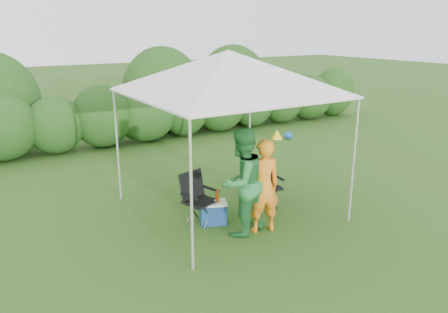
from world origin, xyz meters
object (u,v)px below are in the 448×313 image
chair_left (197,194)px  chair_right (264,181)px  man (263,186)px  cooler (213,212)px  canopy (228,72)px  woman (242,182)px

chair_left → chair_right: bearing=-15.9°
man → cooler: bearing=-39.1°
canopy → chair_left: bearing=-167.0°
chair_right → woman: 1.28m
chair_left → woman: bearing=-76.8°
man → cooler: size_ratio=2.83×
chair_right → man: bearing=-122.3°
cooler → man: bearing=-29.1°
chair_right → chair_left: chair_left is taller
chair_right → man: (-0.66, -0.85, 0.28)m
chair_right → chair_left: (-1.39, 0.01, 0.01)m
canopy → chair_right: (0.66, -0.18, -1.98)m
canopy → cooler: 2.36m
chair_left → man: bearing=-65.2°
canopy → woman: size_ratio=1.80×
man → woman: woman is taller
chair_left → woman: woman is taller
chair_left → woman: (0.40, -0.74, 0.37)m
chair_right → woman: size_ratio=0.50×
man → cooler: (-0.53, 0.67, -0.58)m
canopy → chair_left: canopy is taller
man → cooler: man is taller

